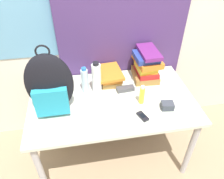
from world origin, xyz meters
TOP-DOWN VIEW (x-y plane):
  - wall_back at (-0.00, 0.87)m, footprint 6.00×0.06m
  - curtain_blue at (0.17, 0.81)m, footprint 1.13×0.04m
  - desk at (0.00, 0.39)m, footprint 1.33×0.78m
  - backpack at (-0.45, 0.35)m, footprint 0.34×0.18m
  - book_stack_left at (0.03, 0.63)m, footprint 0.23×0.29m
  - book_stack_center at (0.35, 0.64)m, footprint 0.24×0.29m
  - water_bottle at (-0.20, 0.53)m, footprint 0.06×0.06m
  - sports_bottle at (-0.11, 0.51)m, footprint 0.08×0.08m
  - sunscreen_bottle at (0.22, 0.31)m, footprint 0.04×0.04m
  - cell_phone at (0.19, 0.15)m, footprint 0.08×0.11m
  - sunglasses_case at (0.13, 0.48)m, footprint 0.15×0.07m
  - camera_pouch at (0.40, 0.21)m, footprint 0.10×0.09m

SIDE VIEW (x-z plane):
  - desk at x=0.00m, z-range 0.27..0.97m
  - cell_phone at x=0.19m, z-range 0.70..0.72m
  - sunglasses_case at x=0.13m, z-range 0.70..0.74m
  - camera_pouch at x=0.40m, z-range 0.70..0.76m
  - book_stack_left at x=0.03m, z-range 0.71..0.82m
  - sunscreen_bottle at x=0.22m, z-range 0.69..0.86m
  - water_bottle at x=-0.20m, z-range 0.69..0.93m
  - book_stack_center at x=0.35m, z-range 0.70..0.98m
  - sports_bottle at x=-0.11m, z-range 0.69..0.98m
  - backpack at x=-0.45m, z-range 0.66..1.21m
  - curtain_blue at x=0.17m, z-range 0.00..2.50m
  - wall_back at x=0.00m, z-range 0.00..2.50m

